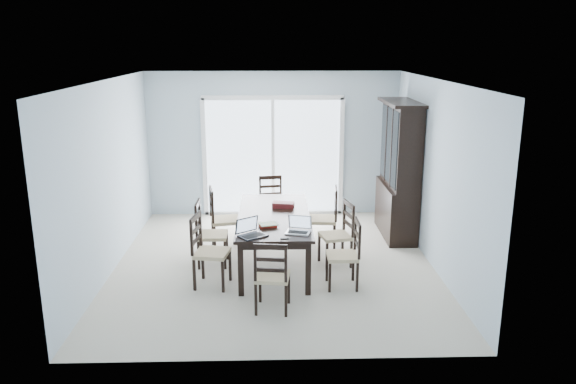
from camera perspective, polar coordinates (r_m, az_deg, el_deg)
name	(u,v)px	position (r m, az deg, el deg)	size (l,w,h in m)	color
floor	(274,264)	(8.12, -1.41, -7.37)	(5.00, 5.00, 0.00)	beige
ceiling	(273,80)	(7.52, -1.54, 11.27)	(5.00, 5.00, 0.00)	white
back_wall	(273,144)	(10.16, -1.54, 4.86)	(4.50, 0.02, 2.60)	#A8BCC9
wall_left	(109,178)	(8.03, -17.75, 1.41)	(0.02, 5.00, 2.60)	#A8BCC9
wall_right	(436,175)	(8.04, 14.78, 1.65)	(0.02, 5.00, 2.60)	#A8BCC9
balcony	(273,201)	(11.44, -1.51, -0.92)	(4.50, 2.00, 0.10)	gray
railing	(273,162)	(12.27, -1.55, 3.05)	(4.50, 0.06, 1.10)	#99999E
dining_table	(274,220)	(7.88, -1.44, -2.84)	(1.00, 2.20, 0.75)	black
china_hutch	(399,171)	(9.22, 11.19, 2.07)	(0.50, 1.38, 2.20)	black
sliding_door	(273,156)	(10.18, -1.53, 3.65)	(2.52, 0.05, 2.18)	silver
chair_left_near	(205,243)	(7.33, -8.48, -5.13)	(0.49, 0.48, 1.11)	black
chair_left_mid	(206,226)	(8.01, -8.36, -3.48)	(0.42, 0.41, 1.08)	black
chair_left_far	(219,212)	(8.58, -7.02, -2.03)	(0.50, 0.49, 1.12)	black
chair_right_near	(349,247)	(7.27, 6.24, -5.54)	(0.40, 0.39, 1.03)	black
chair_right_mid	(341,227)	(7.98, 5.46, -3.55)	(0.49, 0.48, 1.06)	black
chair_right_far	(329,211)	(8.60, 4.15, -1.95)	(0.46, 0.45, 1.11)	black
chair_end_near	(272,269)	(6.54, -1.68, -7.87)	(0.43, 0.44, 1.03)	black
chair_end_far	(271,197)	(9.46, -1.70, -0.54)	(0.46, 0.47, 1.05)	black
laptop_dark	(253,232)	(6.98, -3.59, -4.12)	(0.40, 0.38, 0.22)	black
laptop_silver	(298,229)	(7.09, 1.02, -3.81)	(0.35, 0.28, 0.21)	#BCBCBE
book_stack	(268,225)	(7.36, -2.05, -3.36)	(0.29, 0.25, 0.04)	maroon
cell_phone	(284,238)	(6.91, -0.37, -4.72)	(0.10, 0.05, 0.01)	black
game_box	(283,205)	(8.18, -0.48, -1.33)	(0.31, 0.16, 0.08)	#4B0F16
hot_tub	(242,176)	(11.50, -4.72, 1.67)	(1.92, 1.77, 0.89)	brown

